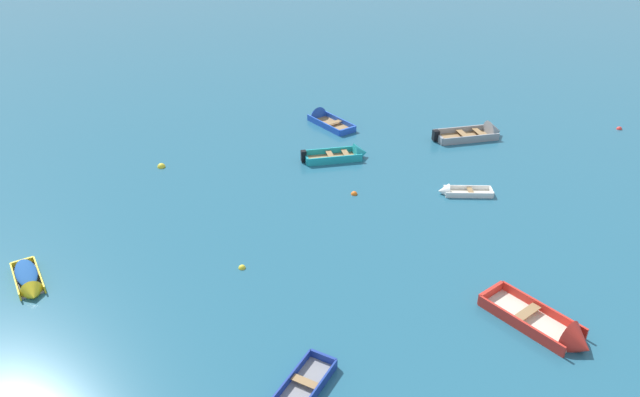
# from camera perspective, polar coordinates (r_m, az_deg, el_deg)

# --- Properties ---
(rowboat_yellow_near_camera) EXTENTS (1.93, 2.97, 0.87)m
(rowboat_yellow_near_camera) POSITION_cam_1_polar(r_m,az_deg,el_deg) (26.49, -26.40, -7.24)
(rowboat_yellow_near_camera) COLOR gray
(rowboat_yellow_near_camera) RESTS_ON ground_plane
(rowboat_white_far_left) EXTENTS (2.89, 1.33, 0.79)m
(rowboat_white_far_left) POSITION_cam_1_polar(r_m,az_deg,el_deg) (31.21, 12.87, 0.65)
(rowboat_white_far_left) COLOR beige
(rowboat_white_far_left) RESTS_ON ground_plane
(rowboat_grey_near_right) EXTENTS (4.65, 1.89, 1.47)m
(rowboat_grey_near_right) POSITION_cam_1_polar(r_m,az_deg,el_deg) (38.61, 15.39, 6.11)
(rowboat_grey_near_right) COLOR #99754C
(rowboat_grey_near_right) RESTS_ON ground_plane
(rowboat_blue_distant_center) EXTENTS (2.99, 4.16, 1.27)m
(rowboat_blue_distant_center) POSITION_cam_1_polar(r_m,az_deg,el_deg) (39.76, 0.13, 7.80)
(rowboat_blue_distant_center) COLOR #99754C
(rowboat_blue_distant_center) RESTS_ON ground_plane
(rowboat_turquoise_cluster_outer) EXTENTS (3.94, 1.44, 1.17)m
(rowboat_turquoise_cluster_outer) POSITION_cam_1_polar(r_m,az_deg,el_deg) (34.34, 2.61, 4.25)
(rowboat_turquoise_cluster_outer) COLOR #99754C
(rowboat_turquoise_cluster_outer) RESTS_ON ground_plane
(rowboat_red_back_row_left) EXTENTS (3.28, 4.33, 1.37)m
(rowboat_red_back_row_left) POSITION_cam_1_polar(r_m,az_deg,el_deg) (23.13, 22.07, -12.01)
(rowboat_red_back_row_left) COLOR beige
(rowboat_red_back_row_left) RESTS_ON ground_plane
(mooring_buoy_far_field) EXTENTS (0.45, 0.45, 0.45)m
(mooring_buoy_far_field) POSITION_cam_1_polar(r_m,az_deg,el_deg) (34.50, -15.12, 2.96)
(mooring_buoy_far_field) COLOR yellow
(mooring_buoy_far_field) RESTS_ON ground_plane
(mooring_buoy_between_boats_left) EXTENTS (0.34, 0.34, 0.34)m
(mooring_buoy_between_boats_left) POSITION_cam_1_polar(r_m,az_deg,el_deg) (30.49, 3.33, 0.40)
(mooring_buoy_between_boats_left) COLOR orange
(mooring_buoy_between_boats_left) RESTS_ON ground_plane
(mooring_buoy_outer_edge) EXTENTS (0.30, 0.30, 0.30)m
(mooring_buoy_outer_edge) POSITION_cam_1_polar(r_m,az_deg,el_deg) (25.16, -7.57, -6.71)
(mooring_buoy_outer_edge) COLOR yellow
(mooring_buoy_outer_edge) RESTS_ON ground_plane
(mooring_buoy_between_boats_right) EXTENTS (0.35, 0.35, 0.35)m
(mooring_buoy_between_boats_right) POSITION_cam_1_polar(r_m,az_deg,el_deg) (43.09, 27.02, 6.01)
(mooring_buoy_between_boats_right) COLOR red
(mooring_buoy_between_boats_right) RESTS_ON ground_plane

